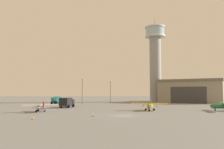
# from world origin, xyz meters

# --- Properties ---
(ground_plane) EXTENTS (400.00, 400.00, 0.00)m
(ground_plane) POSITION_xyz_m (0.00, 0.00, 0.00)
(ground_plane) COLOR slate
(control_tower) EXTENTS (9.68, 9.68, 40.13)m
(control_tower) POSITION_xyz_m (17.31, 66.74, 21.16)
(control_tower) COLOR gray
(control_tower) RESTS_ON ground_plane
(hangar) EXTENTS (35.38, 34.42, 10.05)m
(hangar) POSITION_xyz_m (33.83, 61.76, 5.04)
(hangar) COLOR gray
(hangar) RESTS_ON ground_plane
(airplane_silver) EXTENTS (7.97, 6.43, 2.54)m
(airplane_silver) POSITION_xyz_m (-19.24, 8.11, 1.18)
(airplane_silver) COLOR #B7BABF
(airplane_silver) RESTS_ON ground_plane
(airplane_yellow) EXTENTS (9.27, 7.24, 2.73)m
(airplane_yellow) POSITION_xyz_m (7.11, 12.76, 1.27)
(airplane_yellow) COLOR gold
(airplane_yellow) RESTS_ON ground_plane
(truck_fuel_tanker_teal) EXTENTS (5.24, 6.35, 3.04)m
(truck_fuel_tanker_teal) POSITION_xyz_m (-23.61, 41.14, 1.68)
(truck_fuel_tanker_teal) COLOR #38383D
(truck_fuel_tanker_teal) RESTS_ON ground_plane
(truck_box_black) EXTENTS (3.87, 7.11, 2.92)m
(truck_box_black) POSITION_xyz_m (-16.27, 23.94, 1.63)
(truck_box_black) COLOR #38383D
(truck_box_black) RESTS_ON ground_plane
(light_post_west) EXTENTS (0.44, 0.44, 9.54)m
(light_post_west) POSITION_xyz_m (-3.87, 51.68, 5.62)
(light_post_west) COLOR #38383D
(light_post_west) RESTS_ON ground_plane
(light_post_east) EXTENTS (0.44, 0.44, 10.15)m
(light_post_east) POSITION_xyz_m (-14.06, 40.75, 5.94)
(light_post_east) COLOR #38383D
(light_post_east) RESTS_ON ground_plane
(traffic_cone_near_left) EXTENTS (0.36, 0.36, 0.68)m
(traffic_cone_near_left) POSITION_xyz_m (-15.73, -7.04, 0.33)
(traffic_cone_near_left) COLOR black
(traffic_cone_near_left) RESTS_ON ground_plane
(traffic_cone_near_right) EXTENTS (0.36, 0.36, 0.73)m
(traffic_cone_near_right) POSITION_xyz_m (-5.77, -1.83, 0.36)
(traffic_cone_near_right) COLOR black
(traffic_cone_near_right) RESTS_ON ground_plane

